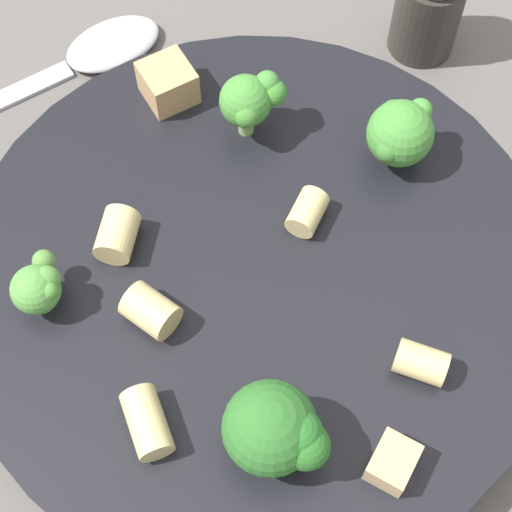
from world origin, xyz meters
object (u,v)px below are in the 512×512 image
Objects in this scene: broccoli_floret_2 at (275,431)px; rigatoni_1 at (421,363)px; rigatoni_2 at (307,212)px; broccoli_floret_0 at (400,133)px; rigatoni_4 at (117,235)px; spoon at (77,61)px; chicken_chunk_0 at (168,83)px; broccoli_floret_3 at (256,100)px; chicken_chunk_1 at (393,463)px; pasta_bowl at (256,277)px; rigatoni_3 at (151,311)px; rigatoni_0 at (147,423)px; broccoli_floret_1 at (38,288)px.

broccoli_floret_2 is 0.07m from rigatoni_1.
rigatoni_1 is at bearing -61.90° from rigatoni_2.
rigatoni_4 is at bearing -163.56° from broccoli_floret_0.
chicken_chunk_0 is at bearing -41.64° from spoon.
broccoli_floret_3 is 1.79× the size of chicken_chunk_1.
rigatoni_2 is (0.03, 0.02, 0.02)m from pasta_bowl.
rigatoni_1 is at bearing 66.69° from chicken_chunk_1.
chicken_chunk_0 is (0.01, 0.13, 0.00)m from rigatoni_3.
broccoli_floret_2 reaches higher than rigatoni_4.
broccoli_floret_2 is 1.17× the size of broccoli_floret_3.
rigatoni_0 is at bearing -93.87° from chicken_chunk_0.
rigatoni_4 is at bearing -138.05° from broccoli_floret_3.
rigatoni_0 is 1.16× the size of chicken_chunk_0.
broccoli_floret_1 is at bearing 165.44° from rigatoni_1.
rigatoni_1 is at bearing -28.48° from rigatoni_4.
broccoli_floret_3 is at bearing -36.91° from spoon.
rigatoni_4 is 1.13× the size of chicken_chunk_1.
broccoli_floret_2 reaches higher than broccoli_floret_3.
broccoli_floret_0 reaches higher than rigatoni_2.
rigatoni_3 is 0.13m from chicken_chunk_0.
rigatoni_3 is 0.04m from rigatoni_4.
chicken_chunk_1 is (0.15, -0.09, -0.01)m from broccoli_floret_1.
rigatoni_1 reaches higher than pasta_bowl.
broccoli_floret_1 is 0.13m from chicken_chunk_0.
chicken_chunk_0 reaches higher than rigatoni_2.
rigatoni_1 is at bearing -15.19° from rigatoni_3.
broccoli_floret_1 is 0.14m from broccoli_floret_3.
chicken_chunk_1 is at bearing -30.04° from broccoli_floret_1.
broccoli_floret_3 is 0.15m from rigatoni_1.
broccoli_floret_0 is at bearing 16.44° from rigatoni_4.
pasta_bowl is 13.49× the size of rigatoni_2.
chicken_chunk_0 is 0.08m from spoon.
chicken_chunk_1 is (0.09, -0.20, -0.00)m from chicken_chunk_0.
chicken_chunk_0 is at bearing 63.10° from broccoli_floret_1.
pasta_bowl is 12.40× the size of rigatoni_3.
spoon is at bearing 132.87° from rigatoni_2.
broccoli_floret_2 reaches higher than spoon.
broccoli_floret_0 is 1.63× the size of rigatoni_3.
rigatoni_3 is at bearing -117.75° from broccoli_floret_3.
rigatoni_1 is (0.06, -0.13, -0.02)m from broccoli_floret_3.
pasta_bowl is 7.61× the size of broccoli_floret_3.
broccoli_floret_0 is 0.16m from chicken_chunk_1.
broccoli_floret_1 is 1.30× the size of chicken_chunk_1.
broccoli_floret_0 is at bearing 22.06° from broccoli_floret_1.
broccoli_floret_0 reaches higher than chicken_chunk_1.
rigatoni_2 is (0.02, 0.11, -0.02)m from broccoli_floret_2.
chicken_chunk_0 is at bearing 123.90° from rigatoni_1.
pasta_bowl is 6.50× the size of broccoli_floret_2.
chicken_chunk_0 is at bearing 85.51° from rigatoni_3.
broccoli_floret_2 is 0.05m from chicken_chunk_1.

